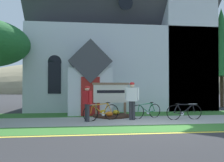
# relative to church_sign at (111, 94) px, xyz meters

# --- Properties ---
(ground) EXTENTS (140.00, 140.00, 0.00)m
(ground) POSITION_rel_church_sign_xyz_m (1.66, 0.23, -1.18)
(ground) COLOR #2B2B2D
(sidewalk_slab) EXTENTS (32.00, 2.69, 0.01)m
(sidewalk_slab) POSITION_rel_church_sign_xyz_m (1.10, -1.86, -1.18)
(sidewalk_slab) COLOR #A8A59E
(sidewalk_slab) RESTS_ON ground
(grass_verge) EXTENTS (32.00, 1.54, 0.01)m
(grass_verge) POSITION_rel_church_sign_xyz_m (1.10, -3.97, -1.18)
(grass_verge) COLOR #38722D
(grass_verge) RESTS_ON ground
(church_lawn) EXTENTS (24.00, 2.08, 0.01)m
(church_lawn) POSITION_rel_church_sign_xyz_m (1.10, 0.53, -1.18)
(church_lawn) COLOR #38722D
(church_lawn) RESTS_ON ground
(curb_paint_stripe) EXTENTS (28.00, 0.16, 0.01)m
(curb_paint_stripe) POSITION_rel_church_sign_xyz_m (1.10, -4.90, -1.18)
(curb_paint_stripe) COLOR yellow
(curb_paint_stripe) RESTS_ON ground
(church_building) EXTENTS (12.76, 10.48, 14.07)m
(church_building) POSITION_rel_church_sign_xyz_m (1.66, 5.51, 3.94)
(church_building) COLOR silver
(church_building) RESTS_ON ground
(church_sign) EXTENTS (2.02, 0.27, 1.79)m
(church_sign) POSITION_rel_church_sign_xyz_m (0.00, 0.00, 0.00)
(church_sign) COLOR #7F6047
(church_sign) RESTS_ON ground
(flower_bed) EXTENTS (1.98, 1.98, 0.34)m
(flower_bed) POSITION_rel_church_sign_xyz_m (-0.02, -0.43, -1.10)
(flower_bed) COLOR #382319
(flower_bed) RESTS_ON ground
(bicycle_white) EXTENTS (1.72, 0.69, 0.86)m
(bicycle_white) POSITION_rel_church_sign_xyz_m (-0.63, -1.73, -0.79)
(bicycle_white) COLOR black
(bicycle_white) RESTS_ON ground
(bicycle_silver) EXTENTS (1.77, 0.08, 0.80)m
(bicycle_silver) POSITION_rel_church_sign_xyz_m (3.32, -1.89, -0.81)
(bicycle_silver) COLOR black
(bicycle_silver) RESTS_ON ground
(bicycle_green) EXTENTS (1.64, 0.71, 0.81)m
(bicycle_green) POSITION_rel_church_sign_xyz_m (1.67, -1.21, -0.81)
(bicycle_green) COLOR black
(bicycle_green) RESTS_ON ground
(cyclist_in_blue_jersey) EXTENTS (0.62, 0.44, 1.79)m
(cyclist_in_blue_jersey) POSITION_rel_church_sign_xyz_m (0.82, -1.75, -0.11)
(cyclist_in_blue_jersey) COLOR #2D2D33
(cyclist_in_blue_jersey) RESTS_ON ground
(cyclist_in_orange_jersey) EXTENTS (0.42, 0.63, 1.62)m
(cyclist_in_orange_jersey) POSITION_rel_church_sign_xyz_m (-1.30, -2.02, -0.24)
(cyclist_in_orange_jersey) COLOR #2D2D33
(cyclist_in_orange_jersey) RESTS_ON ground
(roadside_conifer) EXTENTS (2.84, 2.84, 7.62)m
(roadside_conifer) POSITION_rel_church_sign_xyz_m (9.05, 4.15, 3.80)
(roadside_conifer) COLOR #3D2D1E
(roadside_conifer) RESTS_ON ground
(distant_hill) EXTENTS (108.16, 48.31, 18.23)m
(distant_hill) POSITION_rel_church_sign_xyz_m (16.15, 52.94, -1.18)
(distant_hill) COLOR #847A5B
(distant_hill) RESTS_ON ground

